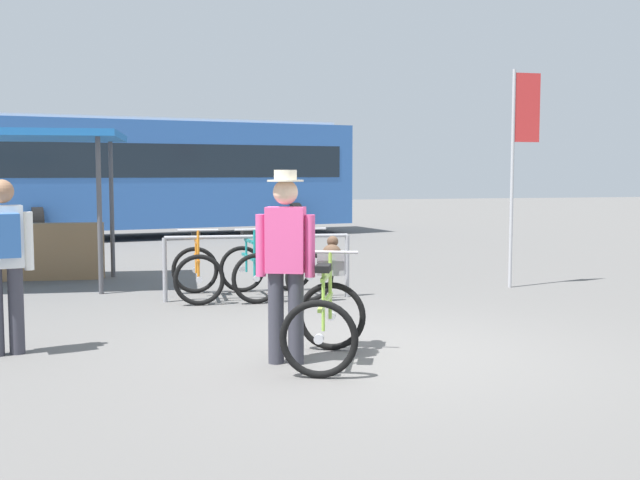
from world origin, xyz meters
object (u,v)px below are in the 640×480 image
pedestrian_with_backpack (4,255)px  racked_bike_white (300,270)px  banner_flag (521,136)px  market_stall (20,193)px  racked_bike_teal (249,271)px  person_with_featured_bike (286,258)px  featured_bicycle (327,307)px  racked_bike_orange (197,272)px  bus_distant (163,171)px

pedestrian_with_backpack → racked_bike_white: bearing=38.2°
banner_flag → market_stall: bearing=163.0°
racked_bike_teal → racked_bike_white: same height
pedestrian_with_backpack → market_stall: market_stall is taller
person_with_featured_bike → market_stall: bearing=116.4°
racked_bike_teal → banner_flag: banner_flag is taller
featured_bicycle → racked_bike_orange: bearing=102.7°
bus_distant → banner_flag: 11.55m
racked_bike_teal → racked_bike_white: bearing=-4.2°
racked_bike_orange → market_stall: market_stall is taller
racked_bike_white → pedestrian_with_backpack: 4.38m
banner_flag → racked_bike_orange: bearing=179.0°
racked_bike_teal → featured_bicycle: (0.13, -3.65, 0.12)m
racked_bike_teal → person_with_featured_bike: (-0.26, -3.69, 0.58)m
racked_bike_teal → racked_bike_white: size_ratio=1.03×
bus_distant → banner_flag: (4.66, -10.56, 0.49)m
featured_bicycle → person_with_featured_bike: (-0.39, -0.04, 0.46)m
racked_bike_teal → bus_distant: bus_distant is taller
racked_bike_white → person_with_featured_bike: size_ratio=0.64×
featured_bicycle → bus_distant: bus_distant is taller
pedestrian_with_backpack → banner_flag: 7.39m
person_with_featured_bike → pedestrian_with_backpack: bearing=158.9°
racked_bike_orange → featured_bicycle: size_ratio=0.89×
featured_bicycle → bus_distant: 14.25m
person_with_featured_bike → market_stall: market_stall is taller
racked_bike_orange → banner_flag: size_ratio=0.35×
banner_flag → bus_distant: bearing=113.8°
featured_bicycle → pedestrian_with_backpack: size_ratio=0.77×
featured_bicycle → pedestrian_with_backpack: (-2.85, 0.91, 0.45)m
racked_bike_orange → person_with_featured_bike: bearing=-83.2°
featured_bicycle → bus_distant: (-0.75, 14.17, 1.25)m
featured_bicycle → market_stall: size_ratio=0.38×
banner_flag → person_with_featured_bike: bearing=-139.6°
pedestrian_with_backpack → bus_distant: size_ratio=0.16×
racked_bike_white → featured_bicycle: bearing=-98.9°
racked_bike_orange → featured_bicycle: 3.79m
racked_bike_white → bus_distant: 10.74m
racked_bike_white → banner_flag: (3.34, 0.02, 1.86)m
racked_bike_teal → market_stall: (-3.17, 2.17, 1.03)m
featured_bicycle → bus_distant: bearing=93.0°
racked_bike_white → racked_bike_orange: bearing=175.8°
person_with_featured_bike → racked_bike_orange: bearing=96.8°
racked_bike_white → pedestrian_with_backpack: size_ratio=0.67×
racked_bike_white → market_stall: market_stall is taller
racked_bike_teal → pedestrian_with_backpack: size_ratio=0.69×
person_with_featured_bike → market_stall: 6.56m
racked_bike_teal → featured_bicycle: featured_bicycle is taller
racked_bike_orange → racked_bike_white: same height
racked_bike_white → person_with_featured_bike: bearing=-104.7°
person_with_featured_bike → banner_flag: bearing=40.4°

